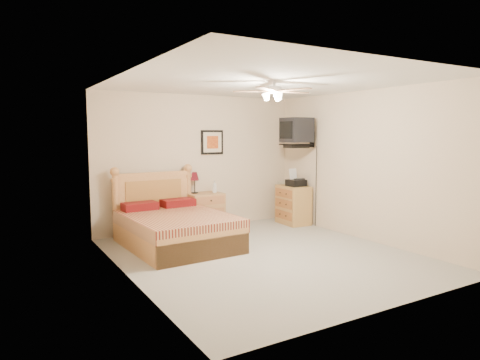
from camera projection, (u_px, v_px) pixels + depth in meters
name	position (u px, v px, depth m)	size (l,w,h in m)	color
floor	(265.00, 255.00, 6.27)	(4.50, 4.50, 0.00)	gray
ceiling	(266.00, 82.00, 6.01)	(4.00, 4.50, 0.04)	white
wall_back	(199.00, 162.00, 8.07)	(4.00, 0.04, 2.50)	beige
wall_front	(393.00, 187.00, 4.21)	(4.00, 0.04, 2.50)	beige
wall_left	(127.00, 178.00, 5.13)	(0.04, 4.50, 2.50)	beige
wall_right	(365.00, 166.00, 7.15)	(0.04, 4.50, 2.50)	beige
bed	(177.00, 208.00, 6.70)	(1.45, 1.91, 1.24)	#C77D40
nightstand	(205.00, 211.00, 7.95)	(0.63, 0.47, 0.68)	#A0663B
table_lamp	(195.00, 183.00, 7.89)	(0.21, 0.21, 0.39)	#510C16
lotion_bottle	(214.00, 187.00, 7.97)	(0.09, 0.09, 0.22)	silver
framed_picture	(212.00, 142.00, 8.15)	(0.46, 0.04, 0.46)	black
dresser	(293.00, 205.00, 8.46)	(0.45, 0.65, 0.76)	#AE7B37
fax_machine	(296.00, 178.00, 8.34)	(0.32, 0.34, 0.34)	black
magazine_lower	(284.00, 184.00, 8.59)	(0.20, 0.27, 0.03)	#ACA18A
magazine_upper	(283.00, 183.00, 8.61)	(0.22, 0.30, 0.02)	tan
wall_tv	(303.00, 132.00, 8.11)	(0.56, 0.46, 0.58)	black
ceiling_fan	(274.00, 91.00, 5.85)	(1.14, 1.14, 0.28)	white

